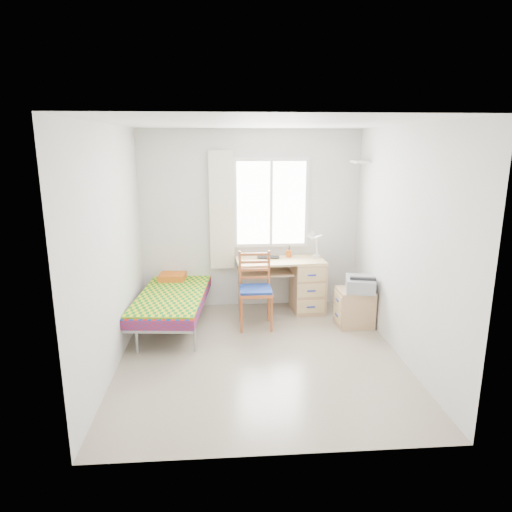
{
  "coord_description": "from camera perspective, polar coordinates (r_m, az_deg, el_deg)",
  "views": [
    {
      "loc": [
        -0.42,
        -4.85,
        2.41
      ],
      "look_at": [
        -0.01,
        0.55,
        1.06
      ],
      "focal_mm": 32.0,
      "sensor_mm": 36.0,
      "label": 1
    }
  ],
  "objects": [
    {
      "name": "task_lamp",
      "position": [
        6.52,
        7.29,
        1.82
      ],
      "size": [
        0.23,
        0.33,
        0.42
      ],
      "rotation": [
        0.0,
        0.0,
        0.17
      ],
      "color": "white",
      "rests_on": "desk"
    },
    {
      "name": "printer",
      "position": [
        6.18,
        12.91,
        -3.4
      ],
      "size": [
        0.45,
        0.5,
        0.18
      ],
      "rotation": [
        0.0,
        0.0,
        -0.23
      ],
      "color": "#94959B",
      "rests_on": "cabinet"
    },
    {
      "name": "desk",
      "position": [
        6.68,
        5.86,
        -3.36
      ],
      "size": [
        1.28,
        0.65,
        0.78
      ],
      "rotation": [
        0.0,
        0.0,
        0.06
      ],
      "color": "#DFC175",
      "rests_on": "floor"
    },
    {
      "name": "floating_shelf",
      "position": [
        6.54,
        12.9,
        11.41
      ],
      "size": [
        0.2,
        0.32,
        0.03
      ],
      "primitive_type": "cube",
      "color": "white",
      "rests_on": "wall_right"
    },
    {
      "name": "floor",
      "position": [
        5.43,
        0.55,
        -12.3
      ],
      "size": [
        3.5,
        3.5,
        0.0
      ],
      "primitive_type": "plane",
      "color": "#BCAD93",
      "rests_on": "ground"
    },
    {
      "name": "laptop",
      "position": [
        6.56,
        1.55,
        -0.26
      ],
      "size": [
        0.34,
        0.23,
        0.03
      ],
      "primitive_type": "imported",
      "rotation": [
        0.0,
        0.0,
        -0.07
      ],
      "color": "black",
      "rests_on": "desk"
    },
    {
      "name": "curtain",
      "position": [
        6.6,
        -4.32,
        5.63
      ],
      "size": [
        0.35,
        0.05,
        1.7
      ],
      "primitive_type": "cube",
      "color": "white",
      "rests_on": "wall_back"
    },
    {
      "name": "wall_back",
      "position": [
        6.71,
        -0.69,
        4.5
      ],
      "size": [
        3.2,
        0.0,
        3.2
      ],
      "primitive_type": "plane",
      "rotation": [
        1.57,
        0.0,
        0.0
      ],
      "color": "silver",
      "rests_on": "ground"
    },
    {
      "name": "bed",
      "position": [
        6.27,
        -10.38,
        -5.05
      ],
      "size": [
        1.02,
        1.9,
        0.79
      ],
      "rotation": [
        0.0,
        0.0,
        -0.09
      ],
      "color": "#94989C",
      "rests_on": "floor"
    },
    {
      "name": "ceiling",
      "position": [
        4.87,
        0.62,
        16.27
      ],
      "size": [
        3.5,
        3.5,
        0.0
      ],
      "primitive_type": "plane",
      "rotation": [
        3.14,
        0.0,
        0.0
      ],
      "color": "white",
      "rests_on": "wall_back"
    },
    {
      "name": "window",
      "position": [
        6.67,
        1.9,
        6.62
      ],
      "size": [
        1.1,
        0.04,
        1.3
      ],
      "color": "white",
      "rests_on": "wall_back"
    },
    {
      "name": "wall_right",
      "position": [
        5.37,
        17.86,
        1.42
      ],
      "size": [
        0.0,
        3.5,
        3.5
      ],
      "primitive_type": "plane",
      "rotation": [
        1.57,
        0.0,
        -1.57
      ],
      "color": "silver",
      "rests_on": "ground"
    },
    {
      "name": "cabinet",
      "position": [
        6.3,
        12.19,
        -6.32
      ],
      "size": [
        0.47,
        0.42,
        0.5
      ],
      "rotation": [
        0.0,
        0.0,
        0.01
      ],
      "color": "tan",
      "rests_on": "floor"
    },
    {
      "name": "book",
      "position": [
        6.56,
        1.19,
        -2.07
      ],
      "size": [
        0.2,
        0.25,
        0.02
      ],
      "primitive_type": "imported",
      "rotation": [
        0.0,
        0.0,
        0.18
      ],
      "color": "gray",
      "rests_on": "desk"
    },
    {
      "name": "wall_left",
      "position": [
        5.11,
        -17.58,
        0.84
      ],
      "size": [
        0.0,
        3.5,
        3.5
      ],
      "primitive_type": "plane",
      "rotation": [
        1.57,
        0.0,
        1.57
      ],
      "color": "silver",
      "rests_on": "ground"
    },
    {
      "name": "chair",
      "position": [
        6.07,
        -0.04,
        -3.69
      ],
      "size": [
        0.44,
        0.44,
        1.01
      ],
      "rotation": [
        0.0,
        0.0,
        -0.0
      ],
      "color": "#9C511E",
      "rests_on": "floor"
    },
    {
      "name": "pen_cup",
      "position": [
        6.68,
        4.11,
        0.3
      ],
      "size": [
        0.1,
        0.1,
        0.1
      ],
      "primitive_type": "cylinder",
      "rotation": [
        0.0,
        0.0,
        0.3
      ],
      "color": "orange",
      "rests_on": "desk"
    }
  ]
}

